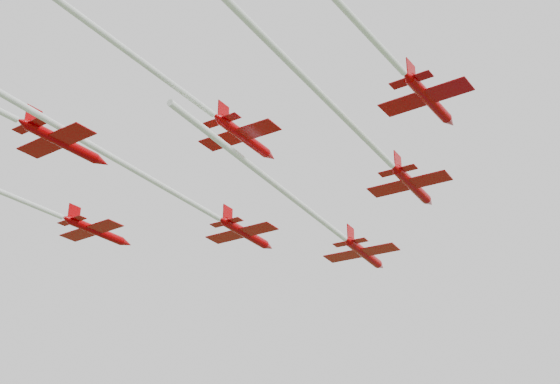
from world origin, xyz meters
The scene contains 5 objects.
jet_lead centered at (-5.18, 16.23, 51.60)m, with size 11.51×47.36×2.84m.
jet_row2_left centered at (-12.07, -2.25, 51.08)m, with size 9.91×53.97×2.61m.
jet_row2_right centered at (9.98, -3.72, 51.72)m, with size 11.99×61.59×2.58m.
jet_row3_mid centered at (0.26, -21.84, 53.72)m, with size 10.77×65.80×2.47m.
jet_row3_right centered at (17.55, -14.25, 52.83)m, with size 8.27×56.33×2.44m.
Camera 1 is at (42.08, -53.76, 16.29)m, focal length 50.00 mm.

